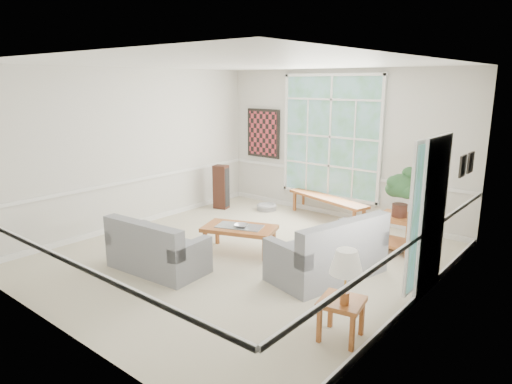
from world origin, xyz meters
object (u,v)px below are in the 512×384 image
side_table (341,319)px  loveseat_right (327,246)px  loveseat_front (158,244)px  coffee_table (240,239)px  end_table (397,233)px

side_table → loveseat_right: bearing=126.2°
loveseat_front → side_table: 3.06m
loveseat_right → coffee_table: bearing=-163.0°
loveseat_right → coffee_table: 1.62m
side_table → loveseat_front: bearing=-179.3°
loveseat_front → end_table: bearing=46.3°
loveseat_right → coffee_table: loveseat_right is taller
coffee_table → end_table: bearing=20.5°
loveseat_front → coffee_table: 1.40m
loveseat_right → loveseat_front: bearing=-132.0°
loveseat_front → coffee_table: loveseat_front is taller
end_table → loveseat_right: bearing=-103.3°
loveseat_right → side_table: 1.69m
coffee_table → side_table: bearing=-46.4°
loveseat_right → coffee_table: size_ratio=1.43×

